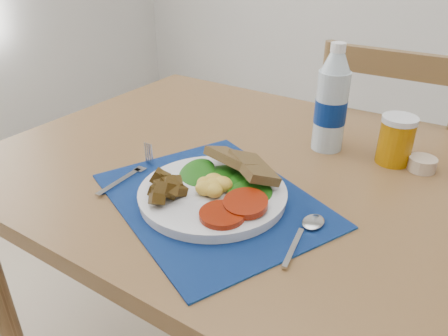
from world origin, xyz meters
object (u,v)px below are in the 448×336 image
object	(u,v)px
water_bottle	(331,104)
juice_glass	(396,141)
chair_far	(384,153)
breakfast_plate	(209,190)

from	to	relation	value
water_bottle	juice_glass	bearing A→B (deg)	4.30
chair_far	breakfast_plate	bearing A→B (deg)	76.19
breakfast_plate	water_bottle	distance (m)	0.37
breakfast_plate	juice_glass	world-z (taller)	juice_glass
chair_far	breakfast_plate	size ratio (longest dim) A/B	4.00
breakfast_plate	water_bottle	bearing A→B (deg)	94.87
chair_far	juice_glass	size ratio (longest dim) A/B	10.91
chair_far	water_bottle	bearing A→B (deg)	80.19
chair_far	breakfast_plate	distance (m)	0.80
juice_glass	water_bottle	bearing A→B (deg)	-175.70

